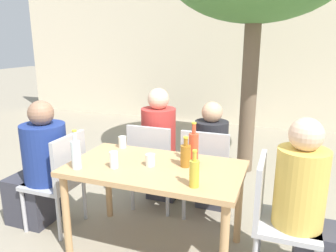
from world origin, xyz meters
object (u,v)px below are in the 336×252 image
object	(u,v)px
patio_chair_3	(207,169)
amber_bottle_2	(186,155)
patio_chair_0	(60,176)
person_seated_2	(162,150)
oil_cruet_1	(194,173)
patio_chair_1	(275,213)
person_seated_0	(39,170)
drinking_glass_1	(150,160)
dining_table_front	(155,177)
drinking_glass_2	(114,160)
person_seated_1	(311,214)
water_bottle_0	(76,154)
soda_bottle_3	(194,146)
person_seated_3	(212,161)
patio_chair_2	(153,162)
drinking_glass_0	(122,142)

from	to	relation	value
patio_chair_3	amber_bottle_2	xyz separation A→B (m)	(-0.05, -0.54, 0.32)
patio_chair_0	person_seated_2	size ratio (longest dim) A/B	0.73
oil_cruet_1	patio_chair_1	bearing A→B (deg)	25.34
person_seated_0	oil_cruet_1	bearing A→B (deg)	80.77
patio_chair_3	person_seated_0	world-z (taller)	person_seated_0
oil_cruet_1	drinking_glass_1	xyz separation A→B (m)	(-0.42, 0.24, -0.05)
dining_table_front	drinking_glass_2	size ratio (longest dim) A/B	10.55
person_seated_1	water_bottle_0	xyz separation A→B (m)	(-1.69, -0.25, 0.31)
soda_bottle_3	drinking_glass_2	size ratio (longest dim) A/B	2.53
person_seated_3	person_seated_1	bearing A→B (deg)	135.60
drinking_glass_1	person_seated_2	bearing A→B (deg)	105.66
person_seated_3	soda_bottle_3	bearing A→B (deg)	88.44
patio_chair_0	person_seated_3	size ratio (longest dim) A/B	0.80
dining_table_front	oil_cruet_1	size ratio (longest dim) A/B	5.26
amber_bottle_2	patio_chair_0	bearing A→B (deg)	-176.13
patio_chair_2	person_seated_3	bearing A→B (deg)	-156.20
person_seated_0	drinking_glass_0	bearing A→B (deg)	114.57
patio_chair_3	person_seated_0	xyz separation A→B (m)	(-1.42, -0.62, 0.03)
drinking_glass_1	amber_bottle_2	bearing A→B (deg)	17.51
patio_chair_2	soda_bottle_3	distance (m)	0.76
dining_table_front	drinking_glass_1	xyz separation A→B (m)	(-0.04, -0.01, 0.14)
patio_chair_3	person_seated_2	distance (m)	0.60
person_seated_0	amber_bottle_2	world-z (taller)	person_seated_0
patio_chair_0	dining_table_front	bearing A→B (deg)	90.00
patio_chair_2	patio_chair_3	distance (m)	0.55
amber_bottle_2	drinking_glass_1	world-z (taller)	amber_bottle_2
person_seated_2	water_bottle_0	distance (m)	1.17
patio_chair_2	person_seated_2	bearing A→B (deg)	-90.00
dining_table_front	water_bottle_0	size ratio (longest dim) A/B	4.46
amber_bottle_2	drinking_glass_0	bearing A→B (deg)	160.50
person_seated_1	amber_bottle_2	world-z (taller)	person_seated_1
patio_chair_0	water_bottle_0	xyz separation A→B (m)	(0.37, -0.25, 0.35)
water_bottle_0	drinking_glass_2	xyz separation A→B (m)	(0.26, 0.11, -0.05)
person_seated_1	drinking_glass_2	xyz separation A→B (m)	(-1.43, -0.14, 0.25)
patio_chair_1	person_seated_1	bearing A→B (deg)	-90.00
person_seated_3	soda_bottle_3	world-z (taller)	person_seated_3
water_bottle_0	soda_bottle_3	size ratio (longest dim) A/B	0.93
patio_chair_2	drinking_glass_1	size ratio (longest dim) A/B	9.48
person_seated_0	drinking_glass_1	distance (m)	1.14
dining_table_front	drinking_glass_0	distance (m)	0.57
patio_chair_2	drinking_glass_2	xyz separation A→B (m)	(-0.01, -0.76, 0.29)
person_seated_2	drinking_glass_1	distance (m)	0.91
patio_chair_1	patio_chair_3	xyz separation A→B (m)	(-0.64, 0.62, 0.00)
soda_bottle_3	drinking_glass_1	distance (m)	0.37
dining_table_front	patio_chair_2	bearing A→B (deg)	113.97
drinking_glass_1	soda_bottle_3	bearing A→B (deg)	35.33
person_seated_1	patio_chair_2	bearing A→B (deg)	66.60
amber_bottle_2	soda_bottle_3	size ratio (longest dim) A/B	0.74
patio_chair_0	drinking_glass_0	size ratio (longest dim) A/B	8.49
patio_chair_0	person_seated_1	xyz separation A→B (m)	(2.07, -0.00, 0.04)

